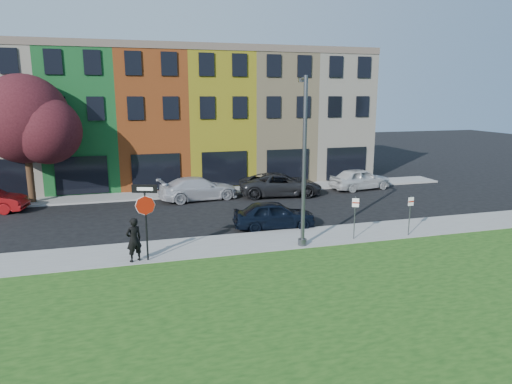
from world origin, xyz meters
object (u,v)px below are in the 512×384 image
object	(u,v)px
stop_sign	(145,207)
sedan_near	(274,215)
man	(134,240)
street_lamp	(304,162)

from	to	relation	value
stop_sign	sedan_near	bearing A→B (deg)	46.47
stop_sign	man	size ratio (longest dim) A/B	1.73
man	stop_sign	bearing A→B (deg)	153.36
man	street_lamp	world-z (taller)	street_lamp
street_lamp	man	bearing A→B (deg)	-162.33
man	sedan_near	xyz separation A→B (m)	(7.21, 3.36, -0.32)
sedan_near	street_lamp	distance (m)	4.52
stop_sign	sedan_near	distance (m)	7.67
sedan_near	stop_sign	bearing A→B (deg)	121.70
sedan_near	man	bearing A→B (deg)	119.86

